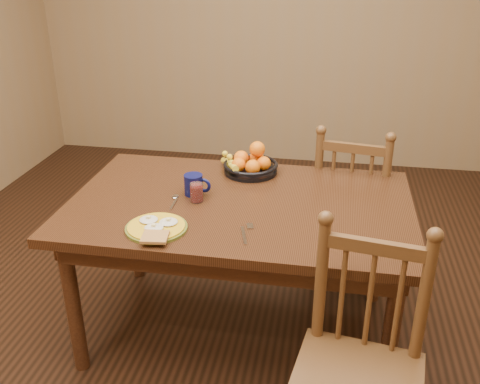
% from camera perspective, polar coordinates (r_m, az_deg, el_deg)
% --- Properties ---
extents(room, '(4.52, 5.02, 2.72)m').
position_cam_1_polar(room, '(2.31, -0.00, 12.47)').
color(room, black).
rests_on(room, ground).
extents(dining_table, '(1.60, 1.00, 0.75)m').
position_cam_1_polar(dining_table, '(2.55, -0.00, -2.75)').
color(dining_table, black).
rests_on(dining_table, ground).
extents(chair_far, '(0.49, 0.48, 0.96)m').
position_cam_1_polar(chair_far, '(3.15, 11.76, -1.60)').
color(chair_far, '#543519').
rests_on(chair_far, ground).
extents(chair_near, '(0.50, 0.49, 0.98)m').
position_cam_1_polar(chair_near, '(2.04, 12.57, -18.07)').
color(chair_near, '#543519').
rests_on(chair_near, ground).
extents(breakfast_plate, '(0.26, 0.29, 0.04)m').
position_cam_1_polar(breakfast_plate, '(2.29, -8.91, -3.74)').
color(breakfast_plate, '#59601E').
rests_on(breakfast_plate, dining_table).
extents(fork, '(0.06, 0.18, 0.00)m').
position_cam_1_polar(fork, '(2.24, 0.64, -4.31)').
color(fork, silver).
rests_on(fork, dining_table).
extents(spoon, '(0.04, 0.16, 0.01)m').
position_cam_1_polar(spoon, '(2.54, -6.98, -0.73)').
color(spoon, silver).
rests_on(spoon, dining_table).
extents(coffee_mug, '(0.13, 0.09, 0.10)m').
position_cam_1_polar(coffee_mug, '(2.57, -4.89, 0.81)').
color(coffee_mug, '#0A0C37').
rests_on(coffee_mug, dining_table).
extents(juice_glass, '(0.06, 0.06, 0.09)m').
position_cam_1_polar(juice_glass, '(2.50, -4.66, -0.11)').
color(juice_glass, silver).
rests_on(juice_glass, dining_table).
extents(fruit_bowl, '(0.32, 0.29, 0.17)m').
position_cam_1_polar(fruit_bowl, '(2.81, 1.06, 3.01)').
color(fruit_bowl, black).
rests_on(fruit_bowl, dining_table).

